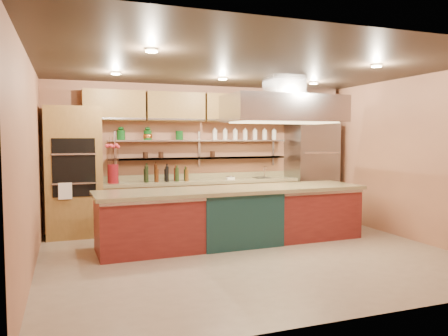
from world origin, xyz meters
name	(u,v)px	position (x,y,z in m)	size (l,w,h in m)	color
floor	(250,255)	(0.00, 0.00, -0.01)	(6.00, 5.00, 0.02)	gray
ceiling	(250,66)	(0.00, 0.00, 2.80)	(6.00, 5.00, 0.02)	black
wall_back	(201,155)	(0.00, 2.50, 1.40)	(6.00, 0.04, 2.80)	#A66E4E
wall_front	(354,176)	(0.00, -2.50, 1.40)	(6.00, 0.04, 2.80)	#A66E4E
wall_left	(30,166)	(-3.00, 0.00, 1.40)	(0.04, 5.00, 2.80)	#A66E4E
wall_right	(410,159)	(3.00, 0.00, 1.40)	(0.04, 5.00, 2.80)	#A66E4E
oven_stack	(74,172)	(-2.45, 2.18, 1.15)	(0.95, 0.64, 2.30)	olive
refrigerator	(311,171)	(2.35, 2.14, 1.05)	(0.95, 0.72, 2.10)	gray
back_counter	(203,203)	(-0.05, 2.20, 0.47)	(3.84, 0.64, 0.93)	tan
wall_shelf_lower	(201,158)	(-0.05, 2.37, 1.35)	(3.60, 0.26, 0.03)	#B3B5BB
wall_shelf_upper	(201,141)	(-0.05, 2.37, 1.70)	(3.60, 0.26, 0.03)	#B3B5BB
upper_cabinets	(204,108)	(0.00, 2.32, 2.35)	(4.60, 0.36, 0.55)	olive
range_hood	(284,109)	(0.94, 0.74, 2.25)	(2.00, 1.00, 0.45)	#B3B5BB
ceiling_downlights	(245,70)	(0.00, 0.20, 2.77)	(4.00, 2.80, 0.02)	#FFE5A5
island	(234,216)	(0.04, 0.74, 0.46)	(4.43, 0.96, 0.92)	maroon
flower_vase	(113,174)	(-1.78, 2.15, 1.10)	(0.19, 0.19, 0.35)	maroon
oil_bottle_cluster	(166,174)	(-0.79, 2.15, 1.07)	(0.89, 0.25, 0.29)	black
kitchen_scale	(230,177)	(0.50, 2.15, 0.97)	(0.15, 0.12, 0.09)	white
bar_faucet	(264,172)	(1.29, 2.25, 1.04)	(0.03, 0.03, 0.23)	white
copper_kettle	(147,136)	(-1.11, 2.37, 1.78)	(0.17, 0.17, 0.13)	orange
green_canister	(179,135)	(-0.48, 2.37, 1.80)	(0.14, 0.14, 0.17)	#0E4515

